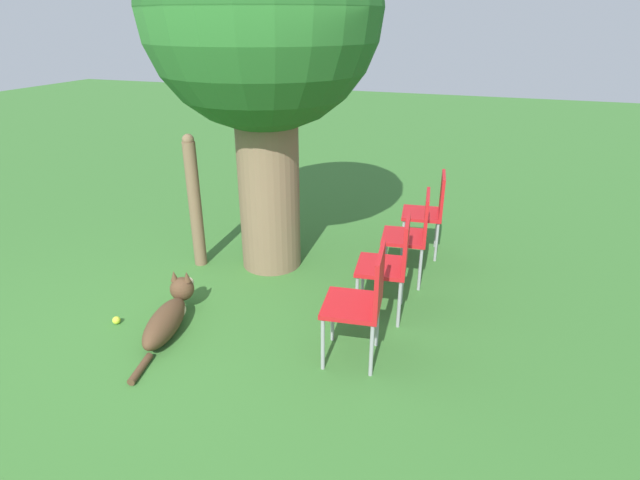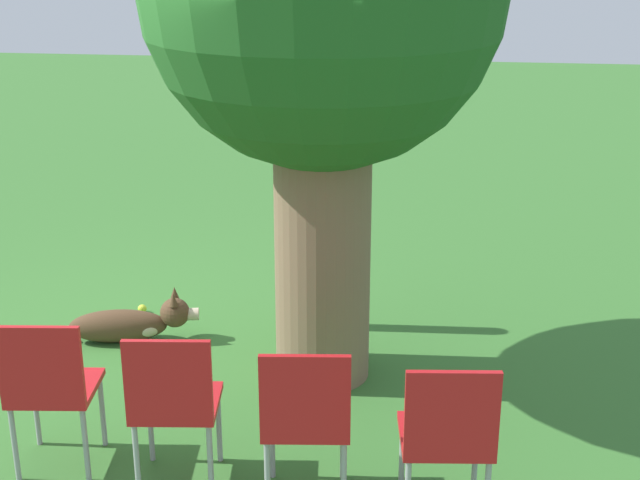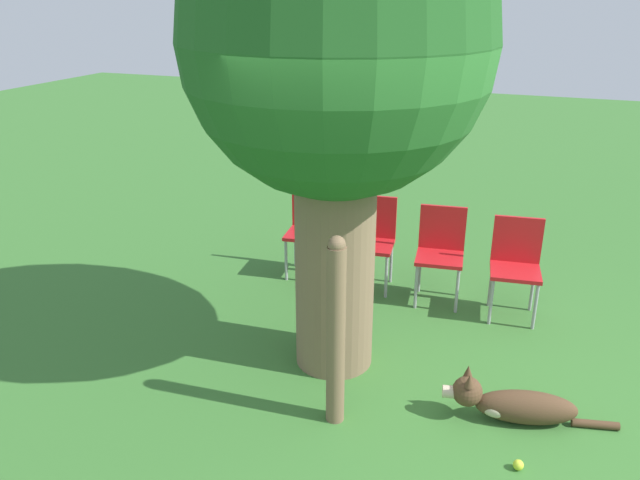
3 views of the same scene
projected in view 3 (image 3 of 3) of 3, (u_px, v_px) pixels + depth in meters
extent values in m
plane|color=#38702D|center=(442.00, 397.00, 4.66)|extent=(30.00, 30.00, 0.00)
cylinder|color=#7A6047|center=(335.00, 253.00, 4.78)|extent=(0.62, 0.62, 1.91)
sphere|color=#235B23|center=(337.00, 41.00, 4.20)|extent=(2.17, 2.17, 2.17)
ellipsoid|color=#513823|center=(526.00, 407.00, 4.36)|extent=(0.37, 0.74, 0.24)
ellipsoid|color=#C6B293|center=(497.00, 406.00, 4.39)|extent=(0.24, 0.28, 0.14)
sphere|color=#513823|center=(467.00, 391.00, 4.38)|extent=(0.25, 0.25, 0.21)
cylinder|color=#C6B293|center=(449.00, 392.00, 4.40)|extent=(0.11, 0.11, 0.09)
cone|color=#513823|center=(469.00, 381.00, 4.28)|extent=(0.07, 0.07, 0.10)
cone|color=#513823|center=(468.00, 371.00, 4.38)|extent=(0.07, 0.07, 0.10)
cylinder|color=#513823|center=(595.00, 424.00, 4.33)|extent=(0.12, 0.32, 0.06)
cylinder|color=brown|center=(336.00, 338.00, 4.18)|extent=(0.13, 0.13, 1.32)
sphere|color=brown|center=(337.00, 244.00, 3.93)|extent=(0.12, 0.12, 0.12)
cube|color=red|center=(515.00, 272.00, 5.63)|extent=(0.47, 0.49, 0.04)
cube|color=red|center=(517.00, 240.00, 5.71)|extent=(0.08, 0.44, 0.44)
cylinder|color=#99999E|center=(535.00, 307.00, 5.52)|extent=(0.03, 0.03, 0.44)
cylinder|color=#99999E|center=(491.00, 302.00, 5.60)|extent=(0.03, 0.03, 0.44)
cylinder|color=#99999E|center=(532.00, 289.00, 5.84)|extent=(0.03, 0.03, 0.44)
cylinder|color=#99999E|center=(491.00, 285.00, 5.92)|extent=(0.03, 0.03, 0.44)
cube|color=red|center=(439.00, 258.00, 5.91)|extent=(0.47, 0.49, 0.04)
cube|color=red|center=(443.00, 228.00, 6.00)|extent=(0.08, 0.44, 0.44)
cylinder|color=#99999E|center=(457.00, 291.00, 5.80)|extent=(0.03, 0.03, 0.44)
cylinder|color=#99999E|center=(416.00, 287.00, 5.88)|extent=(0.03, 0.03, 0.44)
cylinder|color=#99999E|center=(458.00, 275.00, 6.13)|extent=(0.03, 0.03, 0.44)
cylinder|color=#99999E|center=(420.00, 271.00, 6.21)|extent=(0.03, 0.03, 0.44)
cube|color=red|center=(371.00, 245.00, 6.20)|extent=(0.47, 0.49, 0.04)
cube|color=red|center=(375.00, 217.00, 6.29)|extent=(0.08, 0.44, 0.44)
cylinder|color=#99999E|center=(386.00, 277.00, 6.09)|extent=(0.03, 0.03, 0.44)
cylinder|color=#99999E|center=(348.00, 273.00, 6.17)|extent=(0.03, 0.03, 0.44)
cylinder|color=#99999E|center=(391.00, 262.00, 6.41)|extent=(0.03, 0.03, 0.44)
cylinder|color=#99999E|center=(355.00, 259.00, 6.49)|extent=(0.03, 0.03, 0.44)
cube|color=red|center=(308.00, 234.00, 6.49)|extent=(0.47, 0.49, 0.04)
cube|color=red|center=(313.00, 207.00, 6.57)|extent=(0.08, 0.44, 0.44)
cylinder|color=#99999E|center=(322.00, 264.00, 6.37)|extent=(0.03, 0.03, 0.44)
cylinder|color=#99999E|center=(286.00, 260.00, 6.46)|extent=(0.03, 0.03, 0.44)
cylinder|color=#99999E|center=(330.00, 250.00, 6.70)|extent=(0.03, 0.03, 0.44)
cylinder|color=#99999E|center=(295.00, 247.00, 6.78)|extent=(0.03, 0.03, 0.44)
sphere|color=#CCE033|center=(518.00, 465.00, 3.95)|extent=(0.07, 0.07, 0.07)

